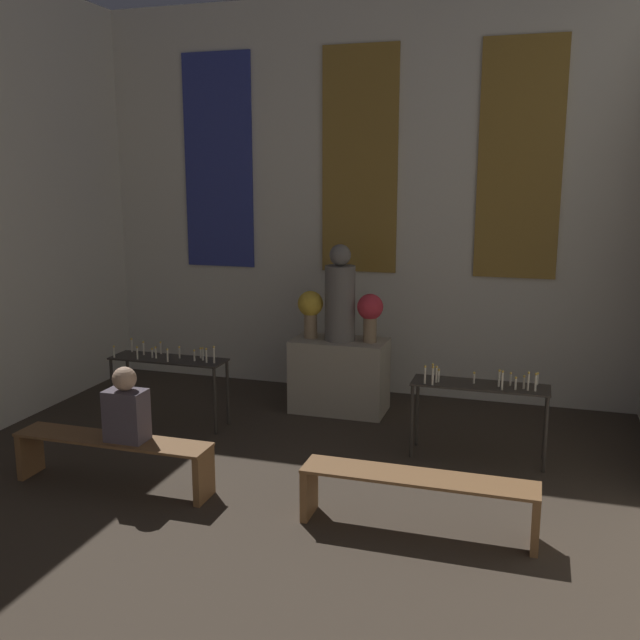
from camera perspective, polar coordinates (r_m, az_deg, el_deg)
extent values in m
cube|color=silver|center=(9.22, 3.28, 9.49)|extent=(7.15, 0.12, 4.98)
cube|color=navy|center=(9.79, -8.13, 12.43)|extent=(0.97, 0.03, 2.79)
cube|color=olive|center=(9.14, 3.19, 12.60)|extent=(0.97, 0.03, 2.79)
cube|color=olive|center=(8.87, 15.70, 12.22)|extent=(0.97, 0.03, 2.79)
cube|color=#ADA38E|center=(8.62, 1.57, -4.45)|extent=(1.13, 0.61, 0.88)
cylinder|color=slate|center=(8.42, 1.61, 1.35)|extent=(0.36, 0.36, 0.89)
sphere|color=slate|center=(8.33, 1.63, 5.22)|extent=(0.25, 0.25, 0.25)
cylinder|color=#937A5B|center=(8.58, -0.77, -0.42)|extent=(0.16, 0.16, 0.31)
sphere|color=gold|center=(8.53, -0.77, 1.32)|extent=(0.31, 0.31, 0.31)
cylinder|color=#937A5B|center=(8.39, 4.01, -0.72)|extent=(0.16, 0.16, 0.31)
sphere|color=#DB3342|center=(8.33, 4.03, 1.05)|extent=(0.31, 0.31, 0.31)
cube|color=#332D28|center=(8.26, -12.04, -3.08)|extent=(1.35, 0.39, 0.02)
cylinder|color=#332D28|center=(8.56, -16.27, -5.48)|extent=(0.04, 0.04, 0.76)
cylinder|color=#332D28|center=(7.94, -8.40, -6.47)|extent=(0.04, 0.04, 0.76)
cylinder|color=#332D28|center=(8.83, -15.08, -4.90)|extent=(0.04, 0.04, 0.76)
cylinder|color=#332D28|center=(8.23, -7.40, -5.79)|extent=(0.04, 0.04, 0.76)
cylinder|color=silver|center=(8.18, -9.54, -2.68)|extent=(0.02, 0.02, 0.10)
sphere|color=#F9CC4C|center=(8.17, -9.55, -2.25)|extent=(0.02, 0.02, 0.02)
cylinder|color=silver|center=(8.08, -9.37, -2.76)|extent=(0.02, 0.02, 0.13)
sphere|color=#F9CC4C|center=(8.06, -9.39, -2.24)|extent=(0.02, 0.02, 0.02)
cylinder|color=silver|center=(8.63, -14.83, -2.02)|extent=(0.02, 0.02, 0.14)
sphere|color=#F9CC4C|center=(8.61, -14.86, -1.48)|extent=(0.02, 0.02, 0.02)
cylinder|color=silver|center=(8.07, -10.02, -2.87)|extent=(0.02, 0.02, 0.11)
sphere|color=#F9CC4C|center=(8.06, -10.04, -2.42)|extent=(0.02, 0.02, 0.02)
cylinder|color=silver|center=(8.28, -14.41, -2.63)|extent=(0.02, 0.02, 0.13)
sphere|color=#F9CC4C|center=(8.26, -14.44, -2.12)|extent=(0.02, 0.02, 0.02)
cylinder|color=silver|center=(7.94, -8.48, -2.83)|extent=(0.02, 0.02, 0.17)
sphere|color=#F9CC4C|center=(7.92, -8.50, -2.15)|extent=(0.02, 0.02, 0.02)
cylinder|color=silver|center=(8.46, -12.62, -2.25)|extent=(0.02, 0.02, 0.13)
sphere|color=#F9CC4C|center=(8.45, -12.65, -1.76)|extent=(0.02, 0.02, 0.02)
cylinder|color=silver|center=(8.22, -11.18, -2.62)|extent=(0.02, 0.02, 0.12)
sphere|color=#F9CC4C|center=(8.20, -11.19, -2.14)|extent=(0.02, 0.02, 0.02)
cylinder|color=silver|center=(8.46, -13.93, -2.27)|extent=(0.02, 0.02, 0.14)
sphere|color=#F9CC4C|center=(8.44, -13.96, -1.73)|extent=(0.02, 0.02, 0.02)
cylinder|color=silver|center=(7.97, -9.08, -2.89)|extent=(0.02, 0.02, 0.14)
sphere|color=#F9CC4C|center=(7.95, -9.10, -2.31)|extent=(0.02, 0.02, 0.02)
cylinder|color=silver|center=(8.09, -12.10, -2.85)|extent=(0.02, 0.02, 0.13)
sphere|color=#F9CC4C|center=(8.07, -12.13, -2.31)|extent=(0.02, 0.02, 0.02)
cylinder|color=silver|center=(8.43, -16.15, -2.52)|extent=(0.02, 0.02, 0.12)
sphere|color=#F9CC4C|center=(8.41, -16.17, -2.05)|extent=(0.02, 0.02, 0.02)
cylinder|color=silver|center=(8.31, -13.27, -2.66)|extent=(0.02, 0.02, 0.09)
sphere|color=#F9CC4C|center=(8.29, -13.29, -2.27)|extent=(0.02, 0.02, 0.02)
cylinder|color=silver|center=(8.28, -13.00, -2.61)|extent=(0.02, 0.02, 0.12)
sphere|color=#F9CC4C|center=(8.26, -13.02, -2.14)|extent=(0.02, 0.02, 0.02)
cube|color=#332D28|center=(7.28, 12.68, -5.12)|extent=(1.35, 0.39, 0.02)
cylinder|color=#332D28|center=(7.31, 7.35, -8.05)|extent=(0.04, 0.04, 0.76)
cylinder|color=#332D28|center=(7.22, 17.60, -8.76)|extent=(0.04, 0.04, 0.76)
cylinder|color=#332D28|center=(7.62, 7.78, -7.23)|extent=(0.04, 0.04, 0.76)
cylinder|color=#332D28|center=(7.54, 17.59, -7.90)|extent=(0.04, 0.04, 0.76)
cylinder|color=silver|center=(7.17, 15.37, -4.98)|extent=(0.02, 0.02, 0.11)
sphere|color=#F9CC4C|center=(7.15, 15.40, -4.48)|extent=(0.02, 0.02, 0.02)
cylinder|color=silver|center=(7.28, 14.99, -4.66)|extent=(0.02, 0.02, 0.12)
sphere|color=#F9CC4C|center=(7.26, 15.02, -4.14)|extent=(0.02, 0.02, 0.02)
cylinder|color=silver|center=(7.21, 16.00, -4.88)|extent=(0.02, 0.02, 0.11)
sphere|color=#F9CC4C|center=(7.19, 16.03, -4.35)|extent=(0.02, 0.02, 0.02)
cylinder|color=silver|center=(7.25, 9.46, -4.48)|extent=(0.02, 0.02, 0.12)
sphere|color=#F9CC4C|center=(7.23, 9.48, -3.94)|extent=(0.02, 0.02, 0.02)
cylinder|color=silver|center=(7.21, 14.13, -4.62)|extent=(0.02, 0.02, 0.15)
sphere|color=#F9CC4C|center=(7.19, 14.16, -3.95)|extent=(0.02, 0.02, 0.02)
cylinder|color=silver|center=(7.23, 9.29, -4.38)|extent=(0.02, 0.02, 0.15)
sphere|color=#F9CC4C|center=(7.21, 9.31, -3.71)|extent=(0.02, 0.02, 0.02)
cylinder|color=silver|center=(7.17, 8.40, -4.43)|extent=(0.02, 0.02, 0.16)
sphere|color=#F9CC4C|center=(7.15, 8.42, -3.70)|extent=(0.02, 0.02, 0.02)
cylinder|color=silver|center=(7.17, 16.87, -4.86)|extent=(0.02, 0.02, 0.16)
sphere|color=#F9CC4C|center=(7.14, 16.91, -4.16)|extent=(0.02, 0.02, 0.02)
cylinder|color=silver|center=(7.14, 9.00, -4.50)|extent=(0.02, 0.02, 0.17)
sphere|color=#F9CC4C|center=(7.11, 9.02, -3.74)|extent=(0.02, 0.02, 0.02)
cylinder|color=silver|center=(7.11, 14.37, -4.78)|extent=(0.02, 0.02, 0.17)
sphere|color=#F9CC4C|center=(7.09, 14.41, -4.01)|extent=(0.02, 0.02, 0.02)
cylinder|color=silver|center=(7.28, 12.22, -4.62)|extent=(0.02, 0.02, 0.10)
sphere|color=#F9CC4C|center=(7.26, 12.24, -4.16)|extent=(0.02, 0.02, 0.02)
cylinder|color=silver|center=(7.16, 16.32, -4.80)|extent=(0.02, 0.02, 0.17)
sphere|color=#F9CC4C|center=(7.14, 16.36, -4.07)|extent=(0.02, 0.02, 0.02)
cylinder|color=silver|center=(7.36, 9.00, -4.14)|extent=(0.02, 0.02, 0.14)
sphere|color=#F9CC4C|center=(7.34, 9.02, -3.54)|extent=(0.02, 0.02, 0.02)
cylinder|color=silver|center=(7.40, 17.00, -4.58)|extent=(0.02, 0.02, 0.10)
sphere|color=#F9CC4C|center=(7.38, 17.03, -4.11)|extent=(0.02, 0.02, 0.02)
cube|color=brown|center=(6.83, -16.31, -9.15)|extent=(1.89, 0.36, 0.03)
cube|color=brown|center=(7.43, -22.19, -9.78)|extent=(0.06, 0.32, 0.45)
cube|color=brown|center=(6.49, -9.27, -12.21)|extent=(0.06, 0.32, 0.45)
cube|color=brown|center=(5.85, 7.85, -12.36)|extent=(1.89, 0.36, 0.03)
cube|color=brown|center=(6.15, -0.88, -13.45)|extent=(0.06, 0.32, 0.45)
cube|color=brown|center=(5.90, 16.88, -15.11)|extent=(0.06, 0.32, 0.45)
cube|color=#564C56|center=(6.66, -15.23, -7.37)|extent=(0.36, 0.24, 0.47)
sphere|color=tan|center=(6.56, -15.38, -4.55)|extent=(0.21, 0.21, 0.21)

